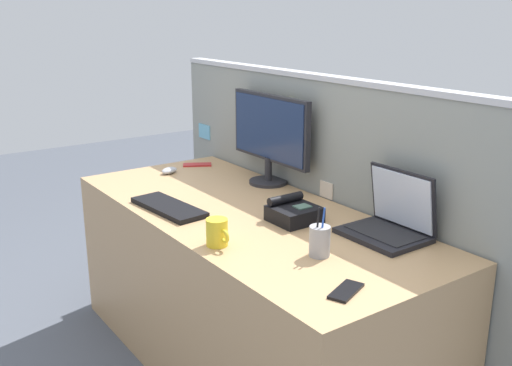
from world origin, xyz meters
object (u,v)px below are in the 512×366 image
Objects in this scene: laptop at (391,219)px; pen_cup at (320,241)px; coffee_mug at (217,232)px; desktop_monitor at (270,133)px; cell_phone_black_slab at (346,291)px; keyboard_main at (169,207)px; desk_phone at (294,212)px; cell_phone_red_case at (197,165)px; computer_mouse_right_hand at (169,170)px.

pen_cup is at bearing -91.86° from laptop.
desktop_monitor is at bearing 130.17° from coffee_mug.
cell_phone_black_slab is at bearing -62.18° from laptop.
pen_cup is at bearing 9.70° from keyboard_main.
desk_phone is 1.30× the size of cell_phone_black_slab.
laptop is 0.54m from cell_phone_black_slab.
pen_cup is at bearing 18.14° from cell_phone_red_case.
cell_phone_black_slab is at bearing 12.86° from coffee_mug.
pen_cup is (0.33, -0.15, 0.02)m from desk_phone.
desktop_monitor is at bearing 153.56° from desk_phone.
pen_cup reaches higher than desk_phone.
computer_mouse_right_hand is 1.28m from pen_cup.
cell_phone_black_slab is (0.26, -0.12, -0.05)m from pen_cup.
computer_mouse_right_hand is at bearing -175.35° from desk_phone.
desk_phone reaches higher than computer_mouse_right_hand.
laptop is 0.35m from pen_cup.
desk_phone reaches higher than cell_phone_black_slab.
desktop_monitor is 0.86m from laptop.
pen_cup is at bearing -24.34° from desk_phone.
laptop is at bearing 63.37° from coffee_mug.
desk_phone is at bearing 22.66° from cell_phone_red_case.
desktop_monitor reaches higher than cell_phone_black_slab.
pen_cup is (0.75, 0.20, 0.04)m from keyboard_main.
keyboard_main reaches higher than cell_phone_red_case.
keyboard_main is (-0.42, -0.35, -0.03)m from desk_phone.
laptop is 0.67m from coffee_mug.
desktop_monitor reaches higher than laptop.
desk_phone reaches higher than cell_phone_red_case.
cell_phone_black_slab is 0.56m from coffee_mug.
computer_mouse_right_hand is at bearing 146.98° from keyboard_main.
computer_mouse_right_hand is at bearing 176.78° from pen_cup.
desktop_monitor is at bearing 132.76° from cell_phone_black_slab.
cell_phone_red_case is at bearing 168.42° from pen_cup.
coffee_mug is (0.04, -0.39, 0.01)m from desk_phone.
keyboard_main is at bearing -144.00° from laptop.
desktop_monitor is 1.23m from cell_phone_black_slab.
cell_phone_black_slab is at bearing -25.36° from desktop_monitor.
coffee_mug is at bearing -10.33° from keyboard_main.
computer_mouse_right_hand is 0.21m from cell_phone_red_case.
cell_phone_black_slab is at bearing -0.62° from keyboard_main.
laptop is at bearing 95.93° from cell_phone_black_slab.
coffee_mug is at bearing 3.46° from cell_phone_red_case.
desktop_monitor reaches higher than computer_mouse_right_hand.
keyboard_main is at bearing -82.92° from desktop_monitor.
pen_cup reaches higher than cell_phone_black_slab.
keyboard_main is at bearing -49.75° from computer_mouse_right_hand.
pen_cup reaches higher than keyboard_main.
computer_mouse_right_hand is at bearing -44.58° from cell_phone_red_case.
computer_mouse_right_hand is (-0.45, -0.32, -0.24)m from desktop_monitor.
coffee_mug is (0.99, -0.32, 0.04)m from computer_mouse_right_hand.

